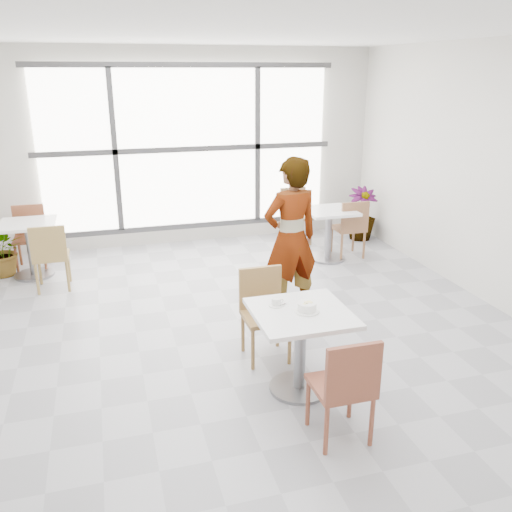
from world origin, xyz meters
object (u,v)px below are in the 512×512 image
object	(u,v)px
chair_near	(346,384)
bg_chair_left_near	(50,253)
bg_table_right	(329,227)
bg_chair_right_near	(351,225)
main_table	(300,336)
oatmeal_bowl	(307,307)
coffee_cup	(277,302)
person	(291,239)
bg_table_left	(30,241)
bg_chair_right_far	(295,212)
plant_left	(3,250)
bg_chair_left_far	(30,232)
chair_far	(263,307)
plant_right	(361,214)

from	to	relation	value
chair_near	bg_chair_left_near	size ratio (longest dim) A/B	1.00
bg_table_right	bg_chair_right_near	xyz separation A→B (m)	(0.34, -0.04, 0.01)
main_table	oatmeal_bowl	size ratio (longest dim) A/B	3.81
coffee_cup	person	size ratio (longest dim) A/B	0.09
coffee_cup	bg_table_left	world-z (taller)	coffee_cup
bg_chair_right_far	plant_left	bearing A→B (deg)	-175.51
coffee_cup	plant_left	size ratio (longest dim) A/B	0.23
bg_chair_left_far	bg_chair_right_far	bearing A→B (deg)	0.90
bg_table_right	bg_chair_right_near	size ratio (longest dim) A/B	0.86
chair_far	bg_chair_left_far	world-z (taller)	same
bg_table_right	bg_chair_left_far	size ratio (longest dim) A/B	0.86
bg_chair_left_near	bg_table_left	bearing A→B (deg)	-64.40
bg_table_right	bg_chair_right_near	bearing A→B (deg)	-5.92
coffee_cup	bg_chair_right_far	bearing A→B (deg)	67.69
person	bg_table_right	world-z (taller)	person
plant_left	plant_right	xyz separation A→B (m)	(5.39, 0.16, 0.08)
bg_table_right	bg_chair_left_far	distance (m)	4.24
oatmeal_bowl	plant_left	world-z (taller)	oatmeal_bowl
bg_table_left	bg_chair_right_far	size ratio (longest dim) A/B	0.86
bg_chair_left_far	bg_table_left	bearing A→B (deg)	-84.48
bg_chair_left_near	bg_chair_right_near	bearing A→B (deg)	-178.53
bg_table_left	plant_left	distance (m)	0.41
main_table	bg_chair_right_near	distance (m)	3.63
main_table	coffee_cup	xyz separation A→B (m)	(-0.16, 0.17, 0.26)
chair_near	bg_chair_left_near	xyz separation A→B (m)	(-2.27, 3.71, 0.00)
bg_chair_left_far	coffee_cup	bearing A→B (deg)	-58.19
bg_table_left	bg_chair_left_near	world-z (taller)	bg_chair_left_near
chair_near	coffee_cup	distance (m)	0.98
bg_chair_right_far	chair_near	bearing A→B (deg)	-105.87
coffee_cup	plant_right	bearing A→B (deg)	54.08
chair_far	bg_table_left	bearing A→B (deg)	129.43
chair_far	bg_chair_left_far	xyz separation A→B (m)	(-2.42, 3.30, 0.00)
chair_near	main_table	bearing A→B (deg)	-84.83
plant_left	bg_chair_left_near	bearing A→B (deg)	-48.61
bg_table_right	bg_chair_right_far	world-z (taller)	bg_chair_right_far
oatmeal_bowl	bg_chair_right_near	xyz separation A→B (m)	(1.91, 3.09, -0.29)
bg_chair_right_far	plant_right	world-z (taller)	bg_chair_right_far
main_table	bg_table_left	xyz separation A→B (m)	(-2.50, 3.58, -0.04)
main_table	bg_chair_right_near	bearing A→B (deg)	57.58
chair_near	bg_chair_right_far	bearing A→B (deg)	-105.87
chair_near	bg_chair_left_far	xyz separation A→B (m)	(-2.60, 4.74, 0.00)
chair_near	bg_table_left	world-z (taller)	chair_near
person	bg_table_left	world-z (taller)	person
main_table	chair_far	size ratio (longest dim) A/B	0.92
bg_chair_left_near	plant_right	size ratio (longest dim) A/B	1.02
coffee_cup	plant_right	xyz separation A→B (m)	(2.69, 3.71, -0.35)
chair_far	coffee_cup	size ratio (longest dim) A/B	5.47
bg_chair_left_near	coffee_cup	bearing A→B (deg)	126.05
plant_left	main_table	bearing A→B (deg)	-52.40
coffee_cup	bg_chair_left_far	size ratio (longest dim) A/B	0.18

